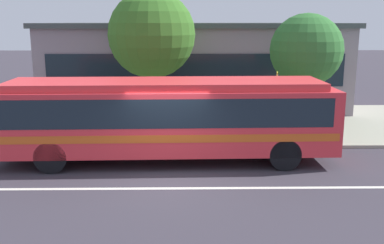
# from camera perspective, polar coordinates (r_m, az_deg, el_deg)

# --- Properties ---
(ground_plane) EXTENTS (120.00, 120.00, 0.00)m
(ground_plane) POSITION_cam_1_polar(r_m,az_deg,el_deg) (13.36, -3.15, -7.22)
(ground_plane) COLOR #37333C
(sidewalk_slab) EXTENTS (60.00, 8.00, 0.12)m
(sidewalk_slab) POSITION_cam_1_polar(r_m,az_deg,el_deg) (20.17, -2.36, -0.16)
(sidewalk_slab) COLOR #9C9B88
(sidewalk_slab) RESTS_ON ground_plane
(lane_stripe_center) EXTENTS (56.00, 0.16, 0.01)m
(lane_stripe_center) POSITION_cam_1_polar(r_m,az_deg,el_deg) (12.61, -3.29, -8.44)
(lane_stripe_center) COLOR silver
(lane_stripe_center) RESTS_ON ground_plane
(transit_bus) EXTENTS (10.98, 2.74, 2.69)m
(transit_bus) POSITION_cam_1_polar(r_m,az_deg,el_deg) (14.63, -3.32, 0.94)
(transit_bus) COLOR red
(transit_bus) RESTS_ON ground_plane
(pedestrian_waiting_near_sign) EXTENTS (0.37, 0.37, 1.65)m
(pedestrian_waiting_near_sign) POSITION_cam_1_polar(r_m,az_deg,el_deg) (17.69, 15.24, 0.96)
(pedestrian_waiting_near_sign) COLOR #726158
(pedestrian_waiting_near_sign) RESTS_ON sidewalk_slab
(bus_stop_sign) EXTENTS (0.13, 0.44, 2.63)m
(bus_stop_sign) POSITION_cam_1_polar(r_m,az_deg,el_deg) (16.73, 10.68, 3.03)
(bus_stop_sign) COLOR gray
(bus_stop_sign) RESTS_ON sidewalk_slab
(street_tree_near_stop) EXTENTS (3.62, 3.62, 5.71)m
(street_tree_near_stop) POSITION_cam_1_polar(r_m,az_deg,el_deg) (18.90, -5.16, 11.02)
(street_tree_near_stop) COLOR brown
(street_tree_near_stop) RESTS_ON sidewalk_slab
(street_tree_mid_block) EXTENTS (2.95, 2.95, 4.77)m
(street_tree_mid_block) POSITION_cam_1_polar(r_m,az_deg,el_deg) (18.90, 14.36, 8.82)
(street_tree_mid_block) COLOR brown
(street_tree_mid_block) RESTS_ON sidewalk_slab
(station_building) EXTENTS (15.46, 8.37, 4.47)m
(station_building) POSITION_cam_1_polar(r_m,az_deg,el_deg) (24.88, 0.25, 7.39)
(station_building) COLOR gray
(station_building) RESTS_ON ground_plane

